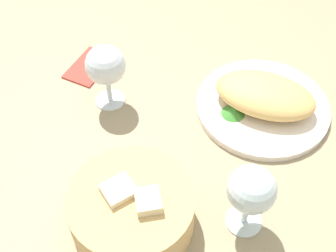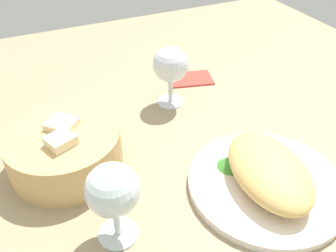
{
  "view_description": "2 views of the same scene",
  "coord_description": "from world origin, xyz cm",
  "px_view_note": "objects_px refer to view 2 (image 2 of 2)",
  "views": [
    {
      "loc": [
        -6.77,
        55.48,
        66.35
      ],
      "look_at": [
        3.44,
        5.32,
        5.91
      ],
      "focal_mm": 48.28,
      "sensor_mm": 36.0,
      "label": 1
    },
    {
      "loc": [
        -44.57,
        24.77,
        45.33
      ],
      "look_at": [
        2.68,
        3.29,
        5.59
      ],
      "focal_mm": 38.46,
      "sensor_mm": 36.0,
      "label": 2
    }
  ],
  "objects_px": {
    "plate": "(266,184)",
    "wine_glass_far": "(113,192)",
    "bread_basket": "(65,150)",
    "wine_glass_near": "(171,66)",
    "folded_napkin": "(190,78)"
  },
  "relations": [
    {
      "from": "bread_basket",
      "to": "folded_napkin",
      "type": "relative_size",
      "value": 1.8
    },
    {
      "from": "bread_basket",
      "to": "wine_glass_far",
      "type": "distance_m",
      "value": 0.19
    },
    {
      "from": "bread_basket",
      "to": "plate",
      "type": "bearing_deg",
      "value": -122.77
    },
    {
      "from": "plate",
      "to": "bread_basket",
      "type": "bearing_deg",
      "value": 57.23
    },
    {
      "from": "plate",
      "to": "wine_glass_far",
      "type": "xyz_separation_m",
      "value": [
        0.01,
        0.26,
        0.08
      ]
    },
    {
      "from": "plate",
      "to": "wine_glass_near",
      "type": "distance_m",
      "value": 0.32
    },
    {
      "from": "bread_basket",
      "to": "wine_glass_far",
      "type": "relative_size",
      "value": 1.48
    },
    {
      "from": "plate",
      "to": "wine_glass_far",
      "type": "bearing_deg",
      "value": 87.2
    },
    {
      "from": "wine_glass_far",
      "to": "bread_basket",
      "type": "bearing_deg",
      "value": 11.7
    },
    {
      "from": "wine_glass_far",
      "to": "folded_napkin",
      "type": "height_order",
      "value": "wine_glass_far"
    },
    {
      "from": "bread_basket",
      "to": "wine_glass_near",
      "type": "xyz_separation_m",
      "value": [
        0.11,
        -0.26,
        0.05
      ]
    },
    {
      "from": "wine_glass_near",
      "to": "folded_napkin",
      "type": "height_order",
      "value": "wine_glass_near"
    },
    {
      "from": "wine_glass_near",
      "to": "folded_napkin",
      "type": "xyz_separation_m",
      "value": [
        0.07,
        -0.09,
        -0.09
      ]
    },
    {
      "from": "plate",
      "to": "folded_napkin",
      "type": "relative_size",
      "value": 2.38
    },
    {
      "from": "bread_basket",
      "to": "folded_napkin",
      "type": "height_order",
      "value": "bread_basket"
    }
  ]
}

